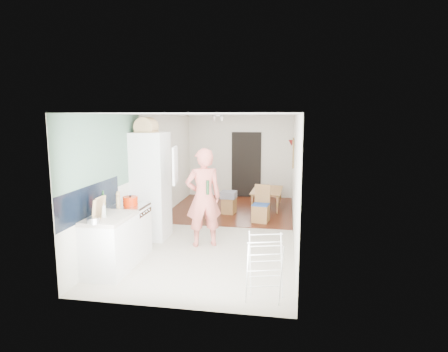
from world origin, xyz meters
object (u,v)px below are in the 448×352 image
(dining_table, at_px, (268,200))
(stool, at_px, (229,206))
(drying_rack, at_px, (265,269))
(person, at_px, (203,189))
(dining_chair, at_px, (261,204))

(dining_table, xyz_separation_m, stool, (-0.95, -0.84, -0.01))
(dining_table, relative_size, stool, 2.92)
(stool, relative_size, drying_rack, 0.46)
(person, bearing_deg, drying_rack, 99.89)
(dining_table, relative_size, drying_rack, 1.35)
(dining_chair, distance_m, stool, 1.09)
(drying_rack, bearing_deg, dining_chair, 79.68)
(person, bearing_deg, dining_table, -130.71)
(stool, bearing_deg, dining_chair, -36.76)
(dining_table, xyz_separation_m, drying_rack, (0.23, -5.28, 0.23))
(dining_chair, height_order, stool, dining_chair)
(person, xyz_separation_m, dining_table, (1.06, 3.27, -0.90))
(dining_chair, bearing_deg, person, -110.32)
(dining_chair, xyz_separation_m, drying_rack, (0.33, -3.80, 0.01))
(drying_rack, bearing_deg, dining_table, 77.28)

